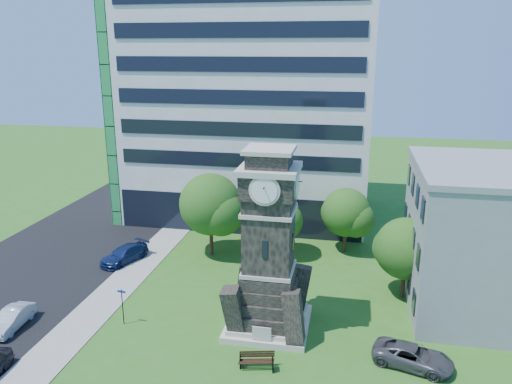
% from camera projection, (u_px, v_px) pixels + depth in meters
% --- Properties ---
extents(ground, '(160.00, 160.00, 0.00)m').
position_uv_depth(ground, '(218.00, 337.00, 32.36)').
color(ground, '#2B601B').
rests_on(ground, ground).
extents(sidewalk, '(3.00, 70.00, 0.06)m').
position_uv_depth(sidewalk, '(117.00, 288.00, 38.84)').
color(sidewalk, gray).
rests_on(sidewalk, ground).
extents(street, '(14.00, 80.00, 0.02)m').
position_uv_depth(street, '(20.00, 279.00, 40.42)').
color(street, black).
rests_on(street, ground).
extents(clock_tower, '(5.40, 5.40, 12.22)m').
position_uv_depth(clock_tower, '(269.00, 253.00, 32.21)').
color(clock_tower, beige).
rests_on(clock_tower, ground).
extents(office_tall, '(26.20, 15.11, 28.60)m').
position_uv_depth(office_tall, '(250.00, 85.00, 53.34)').
color(office_tall, white).
rests_on(office_tall, ground).
extents(car_street_mid, '(1.58, 3.99, 1.29)m').
position_uv_depth(car_street_mid, '(12.00, 319.00, 33.27)').
color(car_street_mid, '#B4B7BD').
rests_on(car_street_mid, ground).
extents(car_street_north, '(3.51, 5.09, 1.37)m').
position_uv_depth(car_street_north, '(124.00, 254.00, 43.60)').
color(car_street_north, '#11204C').
rests_on(car_street_north, ground).
extents(car_east_lot, '(5.04, 3.33, 1.29)m').
position_uv_depth(car_east_lot, '(413.00, 356.00, 29.27)').
color(car_east_lot, '#48484D').
rests_on(car_east_lot, ground).
extents(park_bench, '(2.06, 0.55, 1.06)m').
position_uv_depth(park_bench, '(257.00, 360.00, 29.08)').
color(park_bench, black).
rests_on(park_bench, ground).
extents(street_sign, '(0.62, 0.06, 2.57)m').
position_uv_depth(street_sign, '(122.00, 303.00, 33.48)').
color(street_sign, black).
rests_on(street_sign, ground).
extents(tree_nw, '(6.04, 5.49, 7.54)m').
position_uv_depth(tree_nw, '(211.00, 206.00, 44.00)').
color(tree_nw, '#332114').
rests_on(tree_nw, ground).
extents(tree_nc, '(4.95, 4.50, 6.22)m').
position_uv_depth(tree_nc, '(275.00, 215.00, 44.07)').
color(tree_nc, '#332114').
rests_on(tree_nc, ground).
extents(tree_ne, '(4.86, 4.42, 6.01)m').
position_uv_depth(tree_ne, '(347.00, 214.00, 44.94)').
color(tree_ne, '#332114').
rests_on(tree_ne, ground).
extents(tree_east, '(5.05, 4.59, 6.20)m').
position_uv_depth(tree_east, '(407.00, 251.00, 36.58)').
color(tree_east, '#332114').
rests_on(tree_east, ground).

